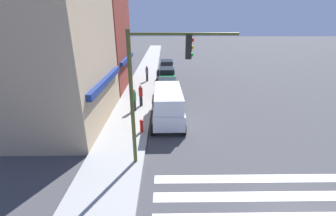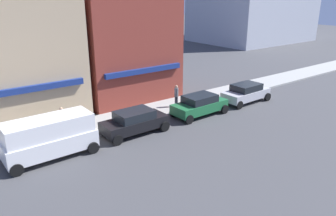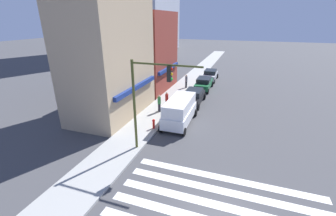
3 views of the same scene
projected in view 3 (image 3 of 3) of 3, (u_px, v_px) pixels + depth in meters
The scene contains 11 objects.
sidewalk_left at pixel (83, 185), 12.63m from camera, with size 120.00×3.00×0.15m.
storefront_row at pixel (127, 45), 23.15m from camera, with size 17.51×5.30×14.44m.
traffic_signal at pixel (148, 93), 14.42m from camera, with size 0.32×4.62×6.45m.
van_white at pixel (180, 110), 19.85m from camera, with size 5.04×2.22×2.34m.
sedan_black at pixel (194, 96), 24.85m from camera, with size 4.43×2.02×1.59m.
sedan_green at pixel (204, 83), 29.88m from camera, with size 4.44×2.02×1.59m.
sedan_silver at pixel (210, 75), 34.50m from camera, with size 4.45×2.02×1.59m.
pedestrian_grey_coat at pixel (186, 81), 30.12m from camera, with size 0.32×0.32×1.77m.
pedestrian_red_jacket at pixel (167, 100), 23.01m from camera, with size 0.32×0.32×1.77m.
pedestrian_green_top at pixel (159, 103), 22.17m from camera, with size 0.32×0.32×1.77m.
fire_hydrant at pixel (154, 123), 18.91m from camera, with size 0.24×0.24×0.84m.
Camera 3 is at (-7.98, -0.41, 8.77)m, focal length 24.00 mm.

